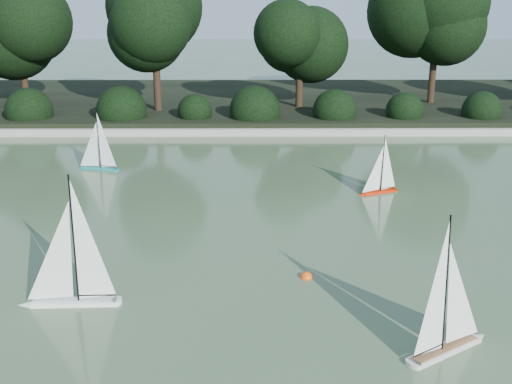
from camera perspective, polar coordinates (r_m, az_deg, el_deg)
ground at (r=7.91m, az=2.26°, el=-9.51°), size 80.00×80.00×0.00m
pond_coping at (r=16.41m, az=0.90°, el=5.38°), size 40.00×0.35×0.18m
far_bank at (r=20.32m, az=0.66°, el=7.98°), size 40.00×8.00×0.30m
tree_line at (r=18.55m, az=4.71°, el=14.72°), size 26.31×3.93×4.39m
shrub_hedge at (r=17.22m, az=0.84°, el=7.19°), size 29.10×1.10×1.10m
sailboat_white_a at (r=8.00m, az=-16.62°, el=-7.84°), size 1.25×0.24×1.70m
sailboat_white_b at (r=7.09m, az=17.07°, el=-11.51°), size 1.06×0.77×1.61m
sailboat_orange at (r=11.93m, az=10.69°, el=0.73°), size 0.82×0.46×1.17m
sailboat_teal at (r=13.68m, az=-14.08°, el=2.82°), size 0.98×0.39×1.34m
race_buoy at (r=8.47m, az=4.50°, el=-7.61°), size 0.16×0.16×0.16m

